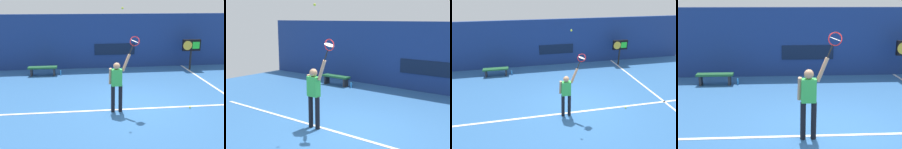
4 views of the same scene
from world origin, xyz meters
TOP-DOWN VIEW (x-y plane):
  - ground_plane at (0.00, 0.00)m, footprint 18.00×18.00m
  - back_wall at (0.00, 5.62)m, footprint 18.00×0.20m
  - sponsor_banner_center at (0.00, 5.50)m, footprint 2.20×0.03m
  - court_baseline at (0.00, -0.32)m, footprint 10.00×0.10m
  - court_sideline at (3.84, 2.00)m, footprint 0.10×7.00m
  - tennis_player at (-0.66, -0.45)m, footprint 0.70×0.31m
  - tennis_racket at (-0.12, -0.45)m, footprint 0.41×0.27m
  - tennis_ball at (-0.52, -0.54)m, footprint 0.07×0.07m
  - scoreboard_clock at (3.96, 4.63)m, footprint 0.96×0.20m
  - court_bench at (-3.72, 4.32)m, footprint 1.40×0.36m
  - water_bottle at (-2.86, 4.32)m, footprint 0.07×0.07m
  - spare_ball at (1.90, -0.45)m, footprint 0.07×0.07m

SIDE VIEW (x-z plane):
  - ground_plane at x=0.00m, z-range 0.00..0.00m
  - court_baseline at x=0.00m, z-range 0.00..0.01m
  - court_sideline at x=3.84m, z-range 0.00..0.01m
  - spare_ball at x=1.90m, z-range 0.00..0.07m
  - water_bottle at x=-2.86m, z-range 0.00..0.24m
  - court_bench at x=-3.72m, z-range 0.11..0.56m
  - tennis_player at x=-0.66m, z-range 0.03..1.99m
  - sponsor_banner_center at x=0.00m, z-range 0.73..1.33m
  - scoreboard_clock at x=3.96m, z-range 0.44..2.07m
  - back_wall at x=0.00m, z-range 0.00..2.91m
  - tennis_racket at x=-0.12m, z-range 2.02..2.65m
  - tennis_ball at x=-0.52m, z-range 3.35..3.42m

